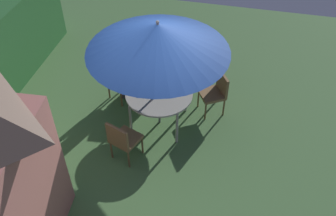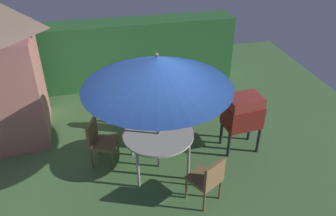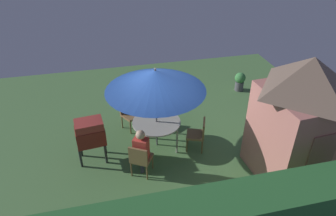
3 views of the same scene
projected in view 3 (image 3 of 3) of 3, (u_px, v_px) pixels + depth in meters
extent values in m
plane|color=#47703D|center=(170.00, 145.00, 8.46)|extent=(11.00, 11.00, 0.00)
cube|color=#B26B60|center=(294.00, 135.00, 7.00)|extent=(1.67, 1.79, 2.25)
pyramid|color=brown|center=(310.00, 75.00, 6.19)|extent=(1.77, 1.89, 0.80)
cube|color=brown|center=(317.00, 168.00, 6.45)|extent=(0.65, 0.08, 1.75)
cylinder|color=#B2ADA3|center=(156.00, 122.00, 8.08)|extent=(1.28, 1.28, 0.04)
cylinder|color=gray|center=(169.00, 123.00, 8.75)|extent=(0.05, 0.05, 0.74)
cylinder|color=gray|center=(138.00, 127.00, 8.58)|extent=(0.05, 0.05, 0.74)
cylinder|color=gray|center=(177.00, 142.00, 8.01)|extent=(0.05, 0.05, 0.74)
cylinder|color=gray|center=(143.00, 147.00, 7.84)|extent=(0.05, 0.05, 0.74)
cylinder|color=#4C4C51|center=(156.00, 110.00, 7.89)|extent=(0.04, 0.04, 2.27)
cone|color=navy|center=(155.00, 80.00, 7.42)|extent=(2.51, 2.51, 0.53)
sphere|color=#4C4C51|center=(155.00, 69.00, 7.26)|extent=(0.06, 0.06, 0.06)
cube|color=maroon|center=(91.00, 135.00, 7.57)|extent=(0.75, 0.57, 0.45)
cube|color=maroon|center=(89.00, 125.00, 7.40)|extent=(0.71, 0.54, 0.20)
cylinder|color=#262628|center=(105.00, 144.00, 8.07)|extent=(0.06, 0.06, 0.55)
cylinder|color=#262628|center=(81.00, 148.00, 7.95)|extent=(0.06, 0.06, 0.55)
cylinder|color=#262628|center=(106.00, 154.00, 7.73)|extent=(0.06, 0.06, 0.55)
cylinder|color=#262628|center=(81.00, 158.00, 7.61)|extent=(0.06, 0.06, 0.55)
cube|color=olive|center=(142.00, 158.00, 7.35)|extent=(0.63, 0.63, 0.06)
cube|color=olive|center=(138.00, 157.00, 7.06)|extent=(0.42, 0.28, 0.45)
cylinder|color=brown|center=(131.00, 169.00, 7.36)|extent=(0.04, 0.04, 0.45)
cylinder|color=brown|center=(147.00, 172.00, 7.26)|extent=(0.04, 0.04, 0.45)
cylinder|color=brown|center=(138.00, 158.00, 7.68)|extent=(0.04, 0.04, 0.45)
cylinder|color=brown|center=(153.00, 161.00, 7.58)|extent=(0.04, 0.04, 0.45)
cube|color=olive|center=(195.00, 135.00, 8.13)|extent=(0.59, 0.59, 0.06)
cube|color=olive|center=(204.00, 129.00, 7.99)|extent=(0.21, 0.45, 0.45)
cylinder|color=brown|center=(202.00, 147.00, 8.06)|extent=(0.04, 0.04, 0.45)
cylinder|color=brown|center=(203.00, 137.00, 8.40)|extent=(0.04, 0.04, 0.45)
cylinder|color=brown|center=(187.00, 145.00, 8.11)|extent=(0.04, 0.04, 0.45)
cylinder|color=brown|center=(188.00, 136.00, 8.44)|extent=(0.04, 0.04, 0.45)
cube|color=olive|center=(131.00, 115.00, 8.92)|extent=(0.63, 0.63, 0.06)
cube|color=olive|center=(126.00, 106.00, 8.93)|extent=(0.42, 0.28, 0.45)
cylinder|color=brown|center=(133.00, 116.00, 9.28)|extent=(0.04, 0.04, 0.45)
cylinder|color=brown|center=(122.00, 122.00, 9.05)|extent=(0.04, 0.04, 0.45)
cylinder|color=brown|center=(141.00, 122.00, 9.04)|extent=(0.04, 0.04, 0.45)
cylinder|color=brown|center=(131.00, 127.00, 8.80)|extent=(0.04, 0.04, 0.45)
cylinder|color=#4C4C51|center=(239.00, 86.00, 11.06)|extent=(0.30, 0.30, 0.33)
sphere|color=#3D8442|center=(240.00, 78.00, 10.88)|extent=(0.38, 0.38, 0.38)
cube|color=#CC3D33|center=(141.00, 148.00, 7.19)|extent=(0.41, 0.38, 0.55)
sphere|color=tan|center=(140.00, 135.00, 6.98)|extent=(0.22, 0.22, 0.22)
cylinder|color=#383347|center=(142.00, 165.00, 7.46)|extent=(0.10, 0.10, 0.48)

